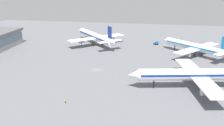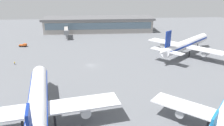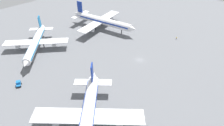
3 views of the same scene
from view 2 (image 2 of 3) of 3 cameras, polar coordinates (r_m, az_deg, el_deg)
ground at (r=107.10m, az=-5.22°, el=-0.63°), size 288.00×288.00×0.00m
terminal_building at (r=181.01m, az=-3.46°, el=9.87°), size 86.75×21.63×11.25m
airplane_at_gate at (r=65.06m, az=-18.43°, el=-10.09°), size 45.01×55.41×16.97m
airplane_taxiing at (r=127.41m, az=18.35°, el=4.57°), size 42.95×40.01×16.10m
pushback_tractor at (r=147.89m, az=-21.75°, el=4.25°), size 4.63×2.76×1.90m
ground_crew_worker at (r=117.04m, az=-23.63°, el=-0.03°), size 0.50×0.54×1.67m
jet_bridge at (r=161.90m, az=-11.63°, el=8.06°), size 4.82×16.59×6.74m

